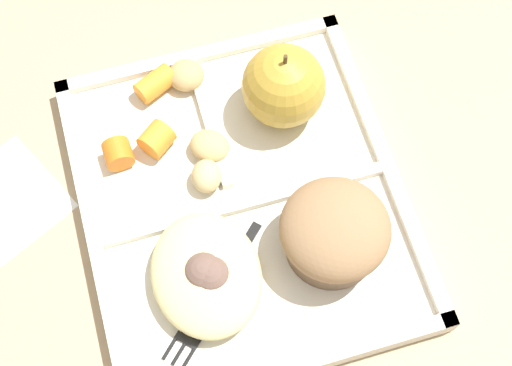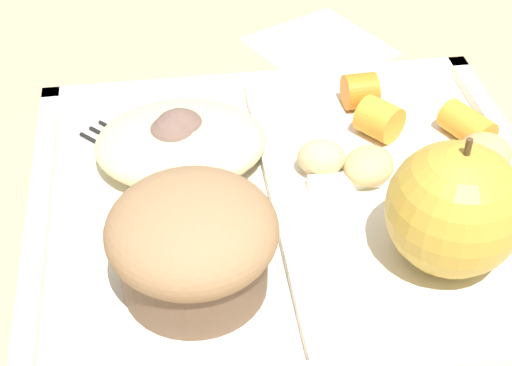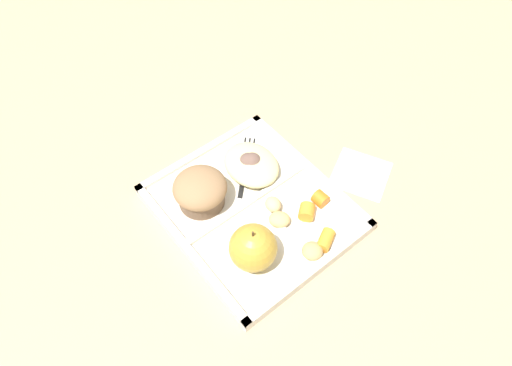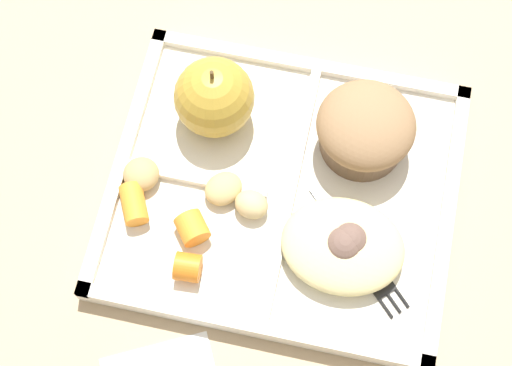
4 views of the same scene
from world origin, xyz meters
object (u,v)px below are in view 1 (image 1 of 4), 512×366
Objects in this scene: lunch_tray at (242,200)px; bran_muffin at (334,233)px; green_apple at (284,86)px; plastic_fork at (210,302)px.

bran_muffin is at bearing 43.37° from lunch_tray.
lunch_tray is 3.75× the size of green_apple.
bran_muffin is 0.83× the size of plastic_fork.
green_apple is 0.15m from bran_muffin.
green_apple is 0.77× the size of plastic_fork.
plastic_fork is at bearing -80.12° from bran_muffin.
lunch_tray is at bearing 148.60° from plastic_fork.
green_apple is 0.93× the size of bran_muffin.
bran_muffin is at bearing 99.88° from plastic_fork.
plastic_fork is (0.17, -0.12, -0.04)m from green_apple.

